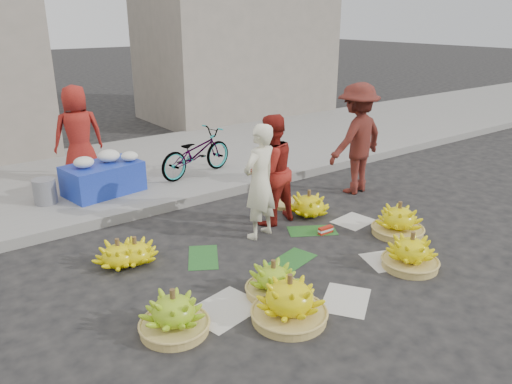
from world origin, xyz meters
TOP-DOWN VIEW (x-y plane):
  - ground at (0.00, 0.00)m, footprint 80.00×80.00m
  - curb at (0.00, 2.20)m, footprint 40.00×0.25m
  - sidewalk at (0.00, 4.30)m, footprint 40.00×4.00m
  - building_right at (4.50, 7.70)m, footprint 5.00×3.00m
  - newspaper_scatter at (0.00, -0.80)m, footprint 3.20×1.80m
  - banana_leaves at (-0.10, 0.20)m, footprint 2.00×1.00m
  - banana_bunch_0 at (-1.87, -0.63)m, footprint 0.64×0.64m
  - banana_bunch_1 at (-0.74, -0.67)m, footprint 0.63×0.63m
  - banana_bunch_2 at (-0.89, -1.12)m, footprint 0.73×0.73m
  - banana_bunch_3 at (0.92, -1.13)m, footprint 0.64×0.64m
  - banana_bunch_4 at (1.56, -0.45)m, footprint 0.74×0.74m
  - banana_bunch_5 at (1.04, 0.76)m, footprint 0.74×0.74m
  - banana_bunch_6 at (-1.61, 0.86)m, footprint 0.69×0.69m
  - banana_bunch_7 at (-1.80, 0.91)m, footprint 0.63×0.63m
  - basket_spare at (1.01, 1.26)m, footprint 0.60×0.60m
  - incense_stack at (0.79, 0.14)m, footprint 0.22×0.08m
  - vendor_cream at (0.03, 0.60)m, footprint 0.63×0.49m
  - vendor_red at (0.43, 0.89)m, footprint 0.80×0.65m
  - man_striped at (2.34, 1.10)m, footprint 1.22×0.79m
  - flower_table at (-1.13, 3.14)m, footprint 1.23×0.88m
  - grey_bucket at (-2.00, 3.21)m, footprint 0.33×0.33m
  - flower_vendor at (-1.20, 3.94)m, footprint 0.84×0.60m
  - bicycle at (0.51, 3.10)m, footprint 0.82×1.59m

SIDE VIEW (x-z plane):
  - ground at x=0.00m, z-range 0.00..0.00m
  - newspaper_scatter at x=0.00m, z-range 0.00..0.01m
  - banana_leaves at x=-0.10m, z-range 0.00..0.01m
  - basket_spare at x=1.01m, z-range 0.00..0.05m
  - incense_stack at x=0.79m, z-range 0.01..0.09m
  - sidewalk at x=0.00m, z-range 0.00..0.12m
  - curb at x=0.00m, z-range 0.00..0.15m
  - banana_bunch_6 at x=-1.61m, z-range -0.02..0.31m
  - banana_bunch_7 at x=-1.80m, z-range -0.02..0.32m
  - banana_bunch_1 at x=-0.74m, z-range -0.03..0.37m
  - banana_bunch_5 at x=1.04m, z-range -0.02..0.37m
  - banana_bunch_0 at x=-1.87m, z-range -0.03..0.41m
  - banana_bunch_3 at x=0.92m, z-range -0.03..0.41m
  - banana_bunch_4 at x=1.56m, z-range -0.03..0.43m
  - banana_bunch_2 at x=-0.89m, z-range -0.03..0.46m
  - grey_bucket at x=-2.00m, z-range 0.12..0.49m
  - flower_table at x=-1.13m, z-range 0.06..0.72m
  - bicycle at x=0.51m, z-range 0.12..0.91m
  - vendor_cream at x=0.03m, z-range 0.00..1.51m
  - vendor_red at x=0.43m, z-range 0.00..1.54m
  - man_striped at x=2.34m, z-range 0.00..1.79m
  - flower_vendor at x=-1.20m, z-range 0.12..1.73m
  - building_right at x=4.50m, z-range 0.00..5.00m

